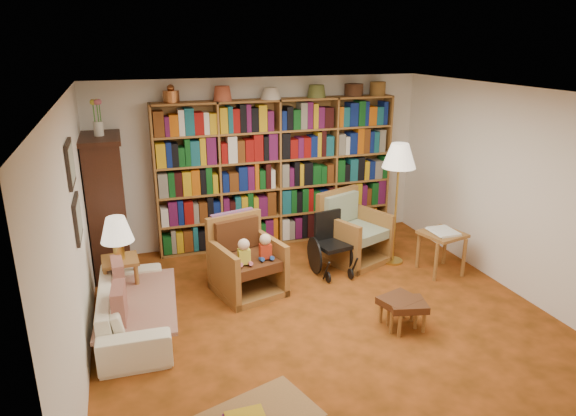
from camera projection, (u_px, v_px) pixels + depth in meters
name	position (u px, v px, depth m)	size (l,w,h in m)	color
floor	(322.00, 315.00, 5.90)	(5.00, 5.00, 0.00)	#AD4D1A
ceiling	(327.00, 94.00, 5.11)	(5.00, 5.00, 0.00)	silver
wall_back	(262.00, 162.00, 7.76)	(5.00, 5.00, 0.00)	white
wall_front	(473.00, 332.00, 3.25)	(5.00, 5.00, 0.00)	white
wall_left	(75.00, 239.00, 4.76)	(5.00, 5.00, 0.00)	white
wall_right	(515.00, 191.00, 6.25)	(5.00, 5.00, 0.00)	white
bookshelf	(278.00, 169.00, 7.69)	(3.60, 0.30, 2.42)	#9F6231
curio_cabinet	(107.00, 204.00, 6.73)	(0.50, 0.95, 2.40)	#33150E
framed_pictures	(74.00, 192.00, 4.92)	(0.03, 0.52, 0.97)	black
sofa	(134.00, 307.00, 5.56)	(0.69, 1.77, 0.52)	white
sofa_throw	(138.00, 302.00, 5.56)	(0.80, 1.50, 0.04)	beige
cushion_left	(119.00, 279.00, 5.77)	(0.12, 0.39, 0.39)	maroon
cushion_right	(120.00, 308.00, 5.14)	(0.13, 0.40, 0.40)	maroon
side_table_lamp	(121.00, 271.00, 5.98)	(0.42, 0.42, 0.60)	#9F6231
table_lamp	(117.00, 231.00, 5.83)	(0.37, 0.37, 0.51)	gold
armchair_leather	(246.00, 260.00, 6.40)	(0.94, 0.96, 0.96)	#9F6231
armchair_sage	(352.00, 233.00, 7.34)	(1.08, 1.07, 0.97)	#9F6231
wheelchair	(330.00, 245.00, 6.91)	(0.47, 0.66, 0.82)	black
floor_lamp	(399.00, 161.00, 6.84)	(0.45, 0.45, 1.71)	gold
side_table_papers	(442.00, 239.00, 6.84)	(0.60, 0.60, 0.60)	#9F6231
footstool_a	(407.00, 306.00, 5.53)	(0.46, 0.42, 0.34)	#522615
footstool_b	(399.00, 303.00, 5.60)	(0.48, 0.44, 0.34)	#522615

